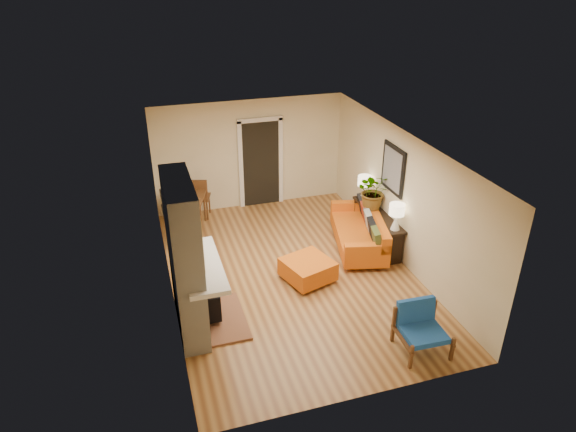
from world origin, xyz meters
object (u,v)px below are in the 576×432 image
Objects in this scene: dining_table at (190,204)px; houseplant at (374,191)px; blue_chair at (420,325)px; console_table at (378,220)px; lamp_far at (364,185)px; sofa at (362,231)px; ottoman at (308,269)px; lamp_near at (397,214)px.

dining_table is 3.95m from houseplant.
blue_chair is at bearing -103.00° from houseplant.
blue_chair is 3.22m from console_table.
lamp_far is at bearing 78.44° from blue_chair.
blue_chair is 3.53m from houseplant.
sofa reaches higher than ottoman.
ottoman is (-1.49, -0.86, -0.12)m from sofa.
sofa is at bearing -178.87° from console_table.
blue_chair is at bearing -59.56° from dining_table.
lamp_far reaches higher than console_table.
console_table is (3.64, -1.74, -0.08)m from dining_table.
lamp_near is (0.00, -0.73, 0.49)m from console_table.
dining_table is at bearing 152.09° from sofa.
console_table is (0.34, 0.01, 0.22)m from sofa.
blue_chair is (1.05, -2.25, 0.17)m from ottoman.
sofa is 4.12× the size of lamp_far.
lamp_far is at bearing -15.51° from dining_table.
lamp_far reaches higher than ottoman.
houseplant reaches higher than lamp_far.
ottoman is 2.32m from houseplant.
dining_table is 3.55× the size of lamp_far.
lamp_far is (3.64, -1.01, 0.40)m from dining_table.
ottoman is 3.20m from dining_table.
lamp_far is (0.00, 1.46, 0.00)m from lamp_near.
blue_chair is 0.41× the size of console_table.
lamp_near is at bearing -64.66° from sofa.
blue_chair reaches higher than ottoman.
lamp_near reaches higher than console_table.
ottoman is at bearing -150.08° from sofa.
blue_chair is 2.60m from lamp_near.
lamp_near reaches higher than dining_table.
sofa is 2.15× the size of ottoman.
houseplant reaches higher than blue_chair.
lamp_near is at bearing -90.00° from lamp_far.
ottoman is at bearing -148.57° from houseplant.
console_table is at bearing 75.83° from blue_chair.
sofa reaches higher than blue_chair.
houseplant is at bearing 37.62° from sofa.
ottoman is 1.28× the size of houseplant.
sofa is at bearing -142.38° from houseplant.
ottoman is 2.02m from lamp_near.
houseplant is (0.33, 0.26, 0.77)m from sofa.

